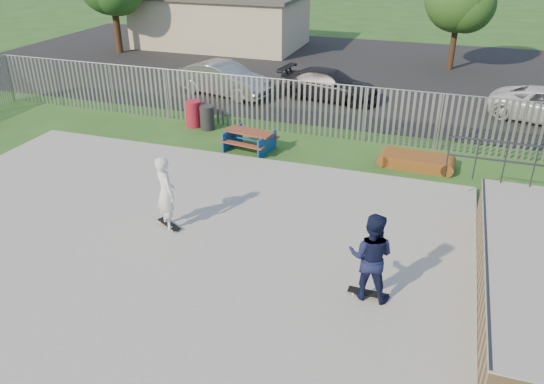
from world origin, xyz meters
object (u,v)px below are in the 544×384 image
(trash_bin_red, at_px, (194,114))
(skater_navy, at_px, (371,257))
(car_silver, at_px, (224,79))
(car_dark, at_px, (330,85))
(trash_bin_grey, at_px, (207,118))
(funbox, at_px, (416,161))
(skater_white, at_px, (166,193))
(picnic_table, at_px, (249,140))

(trash_bin_red, relative_size, skater_navy, 0.52)
(car_silver, xyz_separation_m, car_dark, (4.69, 0.90, -0.08))
(trash_bin_grey, height_order, car_silver, car_silver)
(car_silver, bearing_deg, trash_bin_red, -158.99)
(trash_bin_grey, bearing_deg, trash_bin_red, 167.57)
(funbox, height_order, skater_white, skater_white)
(car_dark, relative_size, skater_navy, 2.36)
(funbox, relative_size, skater_navy, 1.06)
(funbox, xyz_separation_m, car_dark, (-4.37, 6.31, 0.47))
(car_dark, bearing_deg, trash_bin_grey, 154.02)
(trash_bin_grey, relative_size, skater_white, 0.47)
(picnic_table, xyz_separation_m, car_silver, (-3.47, 5.82, 0.40))
(skater_navy, bearing_deg, trash_bin_red, -44.51)
(funbox, relative_size, trash_bin_red, 2.03)
(picnic_table, xyz_separation_m, trash_bin_grey, (-2.28, 1.45, 0.10))
(car_silver, bearing_deg, funbox, -107.23)
(funbox, bearing_deg, skater_navy, -90.19)
(trash_bin_grey, relative_size, skater_navy, 0.47)
(funbox, bearing_deg, picnic_table, -173.37)
(skater_white, bearing_deg, funbox, -92.71)
(picnic_table, distance_m, trash_bin_red, 3.33)
(picnic_table, bearing_deg, trash_bin_red, 160.34)
(picnic_table, xyz_separation_m, skater_white, (0.02, -5.77, 0.75))
(picnic_table, distance_m, trash_bin_grey, 2.71)
(funbox, relative_size, car_dark, 0.45)
(skater_white, bearing_deg, car_dark, -56.20)
(car_silver, height_order, skater_navy, skater_navy)
(funbox, distance_m, trash_bin_grey, 7.95)
(picnic_table, distance_m, skater_white, 5.81)
(funbox, distance_m, car_dark, 7.69)
(trash_bin_grey, bearing_deg, car_dark, 56.36)
(skater_navy, bearing_deg, car_silver, -53.91)
(picnic_table, xyz_separation_m, funbox, (5.59, 0.42, -0.16))
(trash_bin_grey, relative_size, car_silver, 0.20)
(car_dark, height_order, skater_white, skater_white)
(trash_bin_grey, bearing_deg, car_silver, 105.19)
(car_dark, distance_m, skater_navy, 14.27)
(picnic_table, relative_size, funbox, 0.91)
(trash_bin_red, xyz_separation_m, car_silver, (-0.55, 4.23, 0.25))
(skater_white, bearing_deg, picnic_table, -50.48)
(trash_bin_grey, distance_m, skater_navy, 11.31)
(trash_bin_grey, distance_m, car_silver, 4.54)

